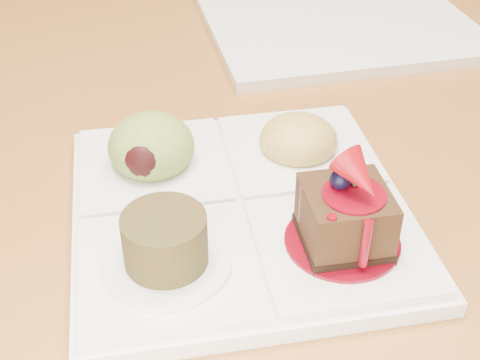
# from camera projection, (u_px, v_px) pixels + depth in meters

# --- Properties ---
(dining_table) EXTENTS (1.00, 1.80, 0.75)m
(dining_table) POSITION_uv_depth(u_px,v_px,m) (335.00, 44.00, 0.88)
(dining_table) COLOR #A16D29
(dining_table) RESTS_ON ground
(sampler_plate) EXTENTS (0.30, 0.30, 0.09)m
(sampler_plate) POSITION_uv_depth(u_px,v_px,m) (237.00, 196.00, 0.48)
(sampler_plate) COLOR white
(sampler_plate) RESTS_ON dining_table
(second_plate) EXTENTS (0.37, 0.37, 0.01)m
(second_plate) POSITION_uv_depth(u_px,v_px,m) (331.00, 16.00, 0.77)
(second_plate) COLOR white
(second_plate) RESTS_ON dining_table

